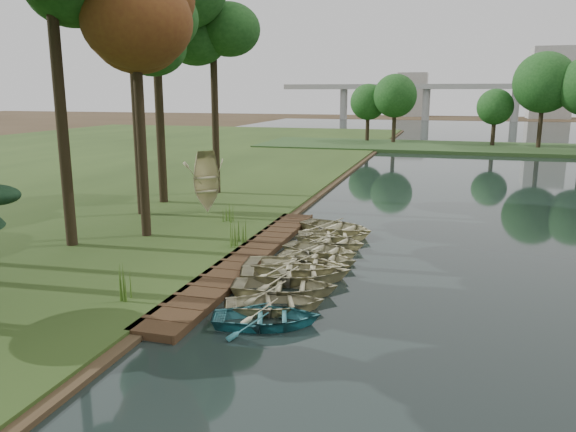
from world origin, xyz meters
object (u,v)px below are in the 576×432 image
(boardwalk, at_px, (248,258))
(rowboat_0, at_px, (267,315))
(rowboat_2, at_px, (285,284))
(rowboat_1, at_px, (275,301))
(stored_rowboat, at_px, (207,206))

(boardwalk, relative_size, rowboat_0, 4.98)
(boardwalk, bearing_deg, rowboat_2, -52.96)
(rowboat_1, relative_size, rowboat_2, 0.88)
(rowboat_0, bearing_deg, rowboat_2, -12.59)
(boardwalk, height_order, rowboat_0, rowboat_0)
(stored_rowboat, bearing_deg, boardwalk, -104.22)
(boardwalk, relative_size, rowboat_2, 4.44)
(boardwalk, xyz_separation_m, rowboat_1, (2.70, -4.91, 0.23))
(rowboat_0, height_order, stored_rowboat, stored_rowboat)
(rowboat_2, bearing_deg, boardwalk, 26.08)
(stored_rowboat, bearing_deg, rowboat_2, -103.61)
(rowboat_0, relative_size, rowboat_2, 0.89)
(rowboat_0, relative_size, rowboat_1, 1.01)
(boardwalk, xyz_separation_m, rowboat_2, (2.60, -3.45, 0.27))
(rowboat_1, bearing_deg, rowboat_0, 163.44)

